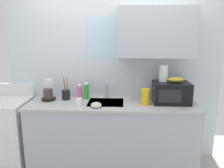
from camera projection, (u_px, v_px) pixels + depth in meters
name	position (u px, v px, depth m)	size (l,w,h in m)	color
kitchen_wall_assembly	(121.00, 64.00, 3.05)	(2.96, 0.42, 2.50)	silver
counter_unit	(112.00, 134.00, 2.95)	(2.19, 0.63, 0.90)	#B2B7BC
sink_faucet	(107.00, 91.00, 3.07)	(0.03, 0.03, 0.18)	#B2B5BA
stove_range	(7.00, 132.00, 3.02)	(0.60, 0.60, 1.08)	white
microwave	(171.00, 92.00, 2.84)	(0.46, 0.35, 0.27)	black
banana_bunch	(176.00, 80.00, 2.80)	(0.20, 0.11, 0.07)	gold
paper_towel_roll	(164.00, 73.00, 2.84)	(0.11, 0.11, 0.22)	white
coffee_maker	(49.00, 92.00, 2.98)	(0.19, 0.21, 0.28)	black
dish_soap_bottle_green	(86.00, 91.00, 3.01)	(0.07, 0.07, 0.24)	green
dish_soap_bottle_pink	(80.00, 91.00, 3.02)	(0.06, 0.06, 0.22)	#E55999
cereal_canister	(145.00, 97.00, 2.76)	(0.10, 0.10, 0.21)	gold
mug_white	(79.00, 102.00, 2.73)	(0.08, 0.08, 0.10)	white
utensil_crock	(66.00, 94.00, 2.98)	(0.11, 0.11, 0.30)	black
small_bowl	(96.00, 105.00, 2.66)	(0.13, 0.13, 0.07)	beige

